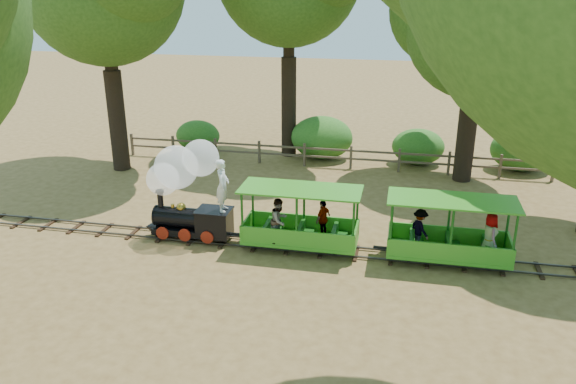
% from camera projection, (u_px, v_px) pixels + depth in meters
% --- Properties ---
extents(ground, '(90.00, 90.00, 0.00)m').
position_uv_depth(ground, '(289.00, 248.00, 16.69)').
color(ground, '#9C7A43').
rests_on(ground, ground).
extents(track, '(22.00, 1.00, 0.10)m').
position_uv_depth(track, '(289.00, 246.00, 16.66)').
color(track, '#3F3D3A').
rests_on(track, ground).
extents(locomotive, '(2.80, 1.31, 3.21)m').
position_uv_depth(locomotive, '(185.00, 183.00, 16.75)').
color(locomotive, black).
rests_on(locomotive, ground).
extents(carriage_front, '(3.48, 1.46, 1.81)m').
position_uv_depth(carriage_front, '(298.00, 225.00, 16.30)').
color(carriage_front, '#3A9921').
rests_on(carriage_front, track).
extents(carriage_rear, '(3.48, 1.42, 1.81)m').
position_uv_depth(carriage_rear, '(450.00, 237.00, 15.53)').
color(carriage_rear, '#3A9921').
rests_on(carriage_rear, track).
extents(oak_ne, '(6.60, 5.81, 8.56)m').
position_uv_depth(oak_ne, '(479.00, 19.00, 20.42)').
color(oak_ne, '#2D2116').
rests_on(oak_ne, ground).
extents(fence, '(18.10, 0.10, 1.00)m').
position_uv_depth(fence, '(328.00, 154.00, 23.82)').
color(fence, brown).
rests_on(fence, ground).
extents(shrub_west, '(2.08, 1.60, 1.44)m').
position_uv_depth(shrub_west, '(198.00, 136.00, 26.19)').
color(shrub_west, '#2D6B1E').
rests_on(shrub_west, ground).
extents(shrub_mid_w, '(2.76, 2.12, 1.91)m').
position_uv_depth(shrub_mid_w, '(322.00, 137.00, 24.97)').
color(shrub_mid_w, '#2D6B1E').
rests_on(shrub_mid_w, ground).
extents(shrub_mid_e, '(2.24, 1.72, 1.55)m').
position_uv_depth(shrub_mid_e, '(418.00, 147.00, 24.22)').
color(shrub_mid_e, '#2D6B1E').
rests_on(shrub_mid_e, ground).
extents(shrub_east, '(2.57, 1.98, 1.78)m').
position_uv_depth(shrub_east, '(522.00, 150.00, 23.35)').
color(shrub_east, '#2D6B1E').
rests_on(shrub_east, ground).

